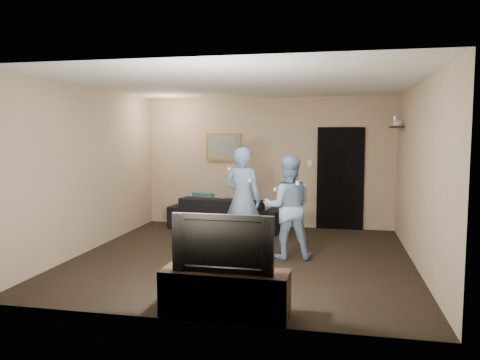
% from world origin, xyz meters
% --- Properties ---
extents(ground, '(5.00, 5.00, 0.00)m').
position_xyz_m(ground, '(0.00, 0.00, 0.00)').
color(ground, black).
rests_on(ground, ground).
extents(ceiling, '(5.00, 5.00, 0.04)m').
position_xyz_m(ceiling, '(0.00, 0.00, 2.60)').
color(ceiling, silver).
rests_on(ceiling, wall_back).
extents(wall_back, '(5.00, 0.04, 2.60)m').
position_xyz_m(wall_back, '(0.00, 2.50, 1.30)').
color(wall_back, tan).
rests_on(wall_back, ground).
extents(wall_front, '(5.00, 0.04, 2.60)m').
position_xyz_m(wall_front, '(0.00, -2.50, 1.30)').
color(wall_front, tan).
rests_on(wall_front, ground).
extents(wall_left, '(0.04, 5.00, 2.60)m').
position_xyz_m(wall_left, '(-2.50, 0.00, 1.30)').
color(wall_left, tan).
rests_on(wall_left, ground).
extents(wall_right, '(0.04, 5.00, 2.60)m').
position_xyz_m(wall_right, '(2.50, 0.00, 1.30)').
color(wall_right, tan).
rests_on(wall_right, ground).
extents(sofa, '(2.29, 1.14, 0.64)m').
position_xyz_m(sofa, '(-0.73, 2.01, 0.32)').
color(sofa, black).
rests_on(sofa, ground).
extents(throw_pillow, '(0.47, 0.30, 0.45)m').
position_xyz_m(throw_pillow, '(-1.20, 2.01, 0.48)').
color(throw_pillow, '#194D45').
rests_on(throw_pillow, sofa).
extents(painting_frame, '(0.72, 0.05, 0.57)m').
position_xyz_m(painting_frame, '(-0.90, 2.48, 1.60)').
color(painting_frame, olive).
rests_on(painting_frame, wall_back).
extents(painting_canvas, '(0.62, 0.01, 0.47)m').
position_xyz_m(painting_canvas, '(-0.90, 2.45, 1.60)').
color(painting_canvas, slate).
rests_on(painting_canvas, painting_frame).
extents(doorway, '(0.90, 0.06, 2.00)m').
position_xyz_m(doorway, '(1.45, 2.47, 1.00)').
color(doorway, black).
rests_on(doorway, ground).
extents(light_switch, '(0.08, 0.02, 0.12)m').
position_xyz_m(light_switch, '(0.85, 2.48, 1.30)').
color(light_switch, silver).
rests_on(light_switch, wall_back).
extents(wall_shelf, '(0.20, 0.60, 0.03)m').
position_xyz_m(wall_shelf, '(2.39, 1.80, 1.99)').
color(wall_shelf, black).
rests_on(wall_shelf, wall_right).
extents(shelf_vase, '(0.17, 0.17, 0.15)m').
position_xyz_m(shelf_vase, '(2.39, 1.58, 2.08)').
color(shelf_vase, '#AFAFB4').
rests_on(shelf_vase, wall_shelf).
extents(shelf_figurine, '(0.06, 0.06, 0.18)m').
position_xyz_m(shelf_figurine, '(2.39, 2.00, 2.09)').
color(shelf_figurine, silver).
rests_on(shelf_figurine, wall_shelf).
extents(tv_console, '(1.32, 0.44, 0.47)m').
position_xyz_m(tv_console, '(0.28, -2.32, 0.25)').
color(tv_console, black).
rests_on(tv_console, ground).
extents(television, '(1.04, 0.15, 0.60)m').
position_xyz_m(television, '(0.28, -2.32, 0.78)').
color(television, black).
rests_on(television, tv_console).
extents(wii_player_left, '(0.67, 0.54, 1.66)m').
position_xyz_m(wii_player_left, '(-0.09, 0.45, 0.83)').
color(wii_player_left, '#7396C7').
rests_on(wii_player_left, ground).
extents(wii_player_right, '(0.85, 0.71, 1.55)m').
position_xyz_m(wii_player_right, '(0.67, 0.11, 0.77)').
color(wii_player_right, '#8FB0D0').
rests_on(wii_player_right, ground).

